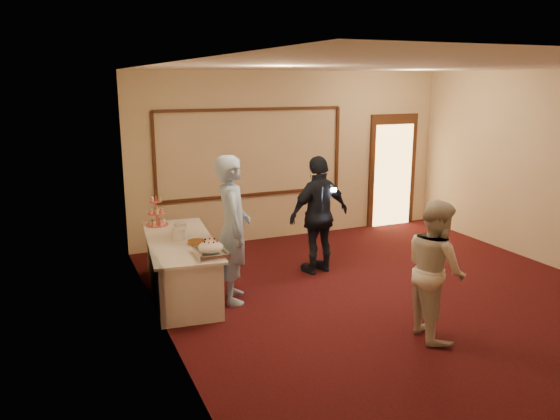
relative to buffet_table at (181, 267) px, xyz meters
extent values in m
plane|color=black|center=(2.57, -1.47, -0.39)|extent=(7.00, 7.00, 0.00)
cube|color=beige|center=(2.57, 2.03, 1.11)|extent=(6.00, 0.04, 3.00)
cube|color=beige|center=(-0.43, -1.47, 1.11)|extent=(0.04, 7.00, 3.00)
cube|color=white|center=(2.57, -1.47, 2.61)|extent=(6.00, 7.00, 0.04)
cube|color=#372110|center=(1.77, 2.00, 0.46)|extent=(3.40, 0.04, 0.05)
cube|color=#372110|center=(1.77, 2.00, 1.96)|extent=(3.40, 0.04, 0.05)
cube|color=#372110|center=(0.07, 2.00, 1.21)|extent=(0.05, 0.04, 1.50)
cube|color=#372110|center=(3.47, 2.00, 1.21)|extent=(0.05, 0.04, 1.50)
cube|color=#372110|center=(4.72, 1.99, 0.71)|extent=(1.05, 0.06, 2.20)
cube|color=#FFBF66|center=(4.72, 1.96, 0.61)|extent=(0.85, 0.02, 2.00)
cube|color=silver|center=(0.00, 0.00, -0.02)|extent=(0.97, 2.15, 0.74)
cube|color=silver|center=(0.00, 0.00, 0.37)|extent=(1.08, 2.28, 0.03)
cube|color=#B0B3B7|center=(0.19, -0.83, 0.40)|extent=(0.38, 0.48, 0.04)
ellipsoid|color=white|center=(0.19, -0.83, 0.49)|extent=(0.31, 0.31, 0.14)
cube|color=silver|center=(0.29, -0.69, 0.43)|extent=(0.16, 0.31, 0.01)
cylinder|color=#DA5254|center=(-0.14, 0.85, 0.60)|extent=(0.02, 0.02, 0.44)
cylinder|color=#DA5254|center=(-0.14, 0.85, 0.39)|extent=(0.33, 0.33, 0.01)
cylinder|color=#DA5254|center=(-0.14, 0.85, 0.56)|extent=(0.25, 0.25, 0.01)
cylinder|color=#DA5254|center=(-0.14, 0.85, 0.74)|extent=(0.17, 0.17, 0.01)
cylinder|color=white|center=(0.00, 0.02, 0.46)|extent=(0.18, 0.18, 0.15)
cylinder|color=white|center=(0.00, 0.02, 0.53)|extent=(0.19, 0.19, 0.01)
cylinder|color=white|center=(0.08, 0.29, 0.45)|extent=(0.17, 0.17, 0.14)
cylinder|color=white|center=(0.08, 0.29, 0.53)|extent=(0.18, 0.18, 0.01)
cylinder|color=white|center=(0.14, -0.31, 0.39)|extent=(0.26, 0.26, 0.01)
cylinder|color=olive|center=(0.14, -0.31, 0.42)|extent=(0.23, 0.23, 0.04)
imported|color=#92B4DF|center=(0.59, -0.47, 0.58)|extent=(0.62, 0.80, 1.93)
imported|color=silver|center=(2.33, -2.34, 0.40)|extent=(0.73, 0.87, 1.58)
imported|color=black|center=(2.12, 0.07, 0.50)|extent=(1.10, 0.61, 1.77)
cube|color=white|center=(2.27, -0.07, 0.89)|extent=(0.07, 0.05, 0.05)
camera|label=1|loc=(-1.52, -6.94, 2.46)|focal=35.00mm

